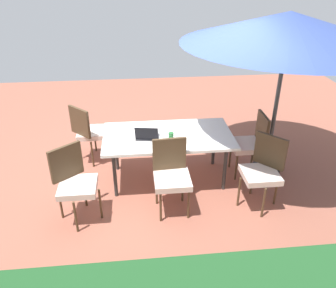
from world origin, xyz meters
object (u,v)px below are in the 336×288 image
object	(u,v)px
dining_table	(168,138)
chair_southeast	(89,130)
chair_northeast	(75,181)
laptop	(147,136)
chair_north	(171,173)
chair_northwest	(263,169)
chair_west	(251,141)
patio_umbrella	(289,28)
cup	(171,136)

from	to	relation	value
dining_table	chair_southeast	xyz separation A→B (m)	(1.21, -0.68, -0.15)
chair_northeast	laptop	bearing A→B (deg)	-4.84
chair_northeast	laptop	world-z (taller)	chair_northeast
chair_southeast	chair_northeast	xyz separation A→B (m)	(0.03, 1.41, 0.00)
chair_north	chair_northwest	world-z (taller)	same
chair_north	chair_southeast	xyz separation A→B (m)	(1.18, -1.37, 0.00)
chair_north	chair_west	bearing A→B (deg)	25.88
chair_southeast	chair_northwest	size ratio (longest dim) A/B	1.00
patio_umbrella	chair_southeast	world-z (taller)	patio_umbrella
cup	chair_northwest	bearing A→B (deg)	154.78
dining_table	cup	world-z (taller)	cup
patio_umbrella	chair_northwest	xyz separation A→B (m)	(0.41, 0.81, -1.62)
dining_table	cup	size ratio (longest dim) A/B	15.93
chair_west	chair_southeast	bearing A→B (deg)	-103.49
cup	chair_west	bearing A→B (deg)	-170.27
chair_west	cup	distance (m)	1.28
dining_table	chair_northwest	size ratio (longest dim) A/B	1.89
dining_table	chair_northeast	bearing A→B (deg)	30.54
chair_northeast	chair_northwest	size ratio (longest dim) A/B	1.00
patio_umbrella	chair_north	distance (m)	2.43
chair_southeast	chair_northwest	distance (m)	2.76
dining_table	chair_northwest	world-z (taller)	chair_northwest
chair_north	chair_northeast	size ratio (longest dim) A/B	1.00
chair_west	chair_northwest	xyz separation A→B (m)	(0.08, 0.76, 0.00)
patio_umbrella	chair_west	world-z (taller)	patio_umbrella
dining_table	chair_north	distance (m)	0.71
chair_southeast	laptop	distance (m)	1.22
chair_northeast	chair_northwest	world-z (taller)	same
laptop	cup	world-z (taller)	laptop
patio_umbrella	chair_northwest	distance (m)	1.86
patio_umbrella	chair_west	bearing A→B (deg)	10.20
patio_umbrella	chair_southeast	size ratio (longest dim) A/B	2.92
chair_southeast	chair_northwest	bearing A→B (deg)	-165.03
chair_northwest	chair_north	bearing A→B (deg)	-133.93
chair_west	chair_northeast	world-z (taller)	same
chair_north	chair_southeast	world-z (taller)	same
dining_table	laptop	xyz separation A→B (m)	(0.30, 0.10, 0.10)
patio_umbrella	chair_west	size ratio (longest dim) A/B	2.92
chair_northeast	laptop	distance (m)	1.16
dining_table	chair_northwest	bearing A→B (deg)	148.87
patio_umbrella	chair_north	world-z (taller)	patio_umbrella
chair_northwest	cup	distance (m)	1.30
chair_northeast	chair_north	bearing A→B (deg)	-36.98
chair_northwest	cup	xyz separation A→B (m)	(1.15, -0.54, 0.26)
chair_west	chair_northeast	xyz separation A→B (m)	(2.51, 0.78, 0.00)
chair_southeast	chair_west	size ratio (longest dim) A/B	1.00
chair_north	chair_northeast	distance (m)	1.21
chair_west	cup	bearing A→B (deg)	-79.36
chair_west	cup	xyz separation A→B (m)	(1.24, 0.21, 0.26)
chair_north	cup	xyz separation A→B (m)	(-0.05, -0.53, 0.26)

